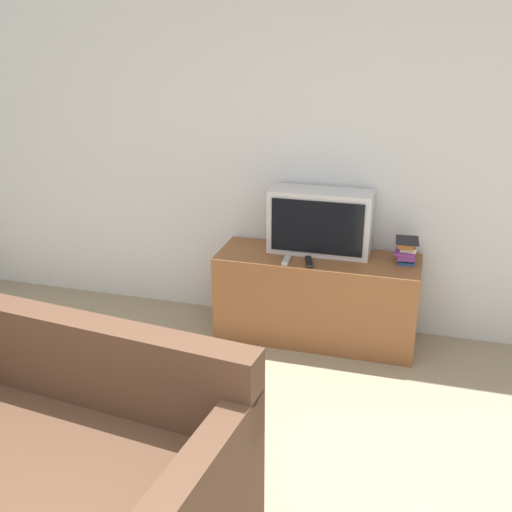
{
  "coord_description": "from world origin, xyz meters",
  "views": [
    {
      "loc": [
        0.82,
        -1.25,
        2.2
      ],
      "look_at": [
        -0.16,
        2.21,
        0.81
      ],
      "focal_mm": 42.0,
      "sensor_mm": 36.0,
      "label": 1
    }
  ],
  "objects_px": {
    "television": "(320,222)",
    "couch": "(49,462)",
    "book_stack": "(407,250)",
    "remote_secondary": "(287,260)",
    "tv_stand": "(316,298)",
    "remote_on_stand": "(309,262)"
  },
  "relations": [
    {
      "from": "tv_stand",
      "to": "book_stack",
      "type": "xyz_separation_m",
      "value": [
        0.61,
        0.08,
        0.41
      ]
    },
    {
      "from": "book_stack",
      "to": "remote_secondary",
      "type": "bearing_deg",
      "value": -163.98
    },
    {
      "from": "television",
      "to": "remote_secondary",
      "type": "distance_m",
      "value": 0.39
    },
    {
      "from": "television",
      "to": "remote_on_stand",
      "type": "bearing_deg",
      "value": -95.77
    },
    {
      "from": "couch",
      "to": "remote_on_stand",
      "type": "distance_m",
      "value": 2.13
    },
    {
      "from": "remote_on_stand",
      "to": "remote_secondary",
      "type": "distance_m",
      "value": 0.16
    },
    {
      "from": "remote_on_stand",
      "to": "remote_secondary",
      "type": "relative_size",
      "value": 1.21
    },
    {
      "from": "tv_stand",
      "to": "remote_on_stand",
      "type": "distance_m",
      "value": 0.37
    },
    {
      "from": "couch",
      "to": "remote_secondary",
      "type": "xyz_separation_m",
      "value": [
        0.67,
        1.93,
        0.35
      ]
    },
    {
      "from": "remote_secondary",
      "to": "book_stack",
      "type": "bearing_deg",
      "value": 16.02
    },
    {
      "from": "book_stack",
      "to": "remote_on_stand",
      "type": "distance_m",
      "value": 0.69
    },
    {
      "from": "tv_stand",
      "to": "remote_secondary",
      "type": "distance_m",
      "value": 0.42
    },
    {
      "from": "tv_stand",
      "to": "television",
      "type": "xyz_separation_m",
      "value": [
        -0.01,
        0.11,
        0.55
      ]
    },
    {
      "from": "remote_on_stand",
      "to": "couch",
      "type": "bearing_deg",
      "value": -113.13
    },
    {
      "from": "book_stack",
      "to": "remote_secondary",
      "type": "relative_size",
      "value": 1.34
    },
    {
      "from": "tv_stand",
      "to": "book_stack",
      "type": "relative_size",
      "value": 6.81
    },
    {
      "from": "tv_stand",
      "to": "remote_secondary",
      "type": "bearing_deg",
      "value": -141.5
    },
    {
      "from": "book_stack",
      "to": "remote_on_stand",
      "type": "bearing_deg",
      "value": -160.96
    },
    {
      "from": "tv_stand",
      "to": "book_stack",
      "type": "distance_m",
      "value": 0.74
    },
    {
      "from": "television",
      "to": "couch",
      "type": "relative_size",
      "value": 0.38
    },
    {
      "from": "television",
      "to": "couch",
      "type": "xyz_separation_m",
      "value": [
        -0.85,
        -2.19,
        -0.57
      ]
    },
    {
      "from": "tv_stand",
      "to": "couch",
      "type": "xyz_separation_m",
      "value": [
        -0.86,
        -2.08,
        -0.01
      ]
    }
  ]
}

